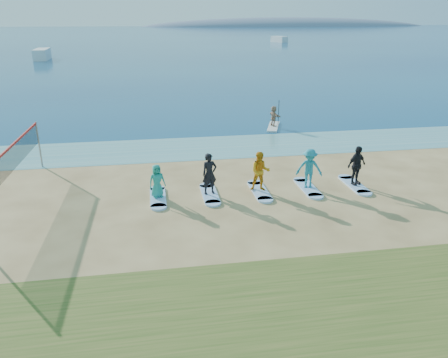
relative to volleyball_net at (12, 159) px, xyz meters
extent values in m
plane|color=tan|center=(10.17, -3.86, -1.90)|extent=(600.00, 600.00, 0.00)
plane|color=teal|center=(10.17, 6.64, -1.90)|extent=(600.00, 600.00, 0.00)
plane|color=navy|center=(10.17, 156.14, -1.90)|extent=(600.00, 600.00, 0.00)
ellipsoid|color=slate|center=(105.17, 296.14, -1.90)|extent=(220.00, 56.00, 18.00)
cylinder|color=gray|center=(0.06, 4.50, -0.65)|extent=(0.09, 0.09, 2.50)
cube|color=black|center=(0.00, 0.00, 0.00)|extent=(0.16, 9.00, 1.00)
cube|color=#AD1A12|center=(0.00, 0.00, 0.52)|extent=(0.19, 9.00, 0.10)
cube|color=silver|center=(14.83, 10.96, -1.84)|extent=(1.68, 3.06, 0.12)
imported|color=tan|center=(14.83, 10.96, -1.05)|extent=(0.76, 1.42, 1.46)
cube|color=silver|center=(-12.97, 67.34, -1.90)|extent=(2.63, 7.22, 1.90)
cube|color=silver|center=(44.55, 111.25, -1.90)|extent=(4.14, 5.83, 1.70)
cube|color=#99BFED|center=(6.15, -0.95, -1.86)|extent=(0.70, 2.20, 0.09)
imported|color=teal|center=(6.15, -0.95, -1.06)|extent=(0.86, 0.70, 1.51)
cube|color=#99BFED|center=(8.50, -0.95, -1.86)|extent=(0.70, 2.20, 0.09)
imported|color=black|center=(8.50, -0.95, -0.87)|extent=(0.78, 0.61, 1.90)
cube|color=#99BFED|center=(10.85, -0.95, -1.86)|extent=(0.70, 2.20, 0.09)
imported|color=orange|center=(10.85, -0.95, -0.89)|extent=(1.02, 0.86, 1.85)
cube|color=#99BFED|center=(13.20, -0.95, -1.86)|extent=(0.70, 2.20, 0.09)
imported|color=teal|center=(13.20, -0.95, -0.88)|extent=(1.36, 1.01, 1.87)
cube|color=#99BFED|center=(15.56, -0.95, -1.86)|extent=(0.70, 2.20, 0.09)
imported|color=black|center=(15.56, -0.95, -0.87)|extent=(1.20, 0.85, 1.90)
camera|label=1|loc=(6.09, -19.24, 5.86)|focal=35.00mm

